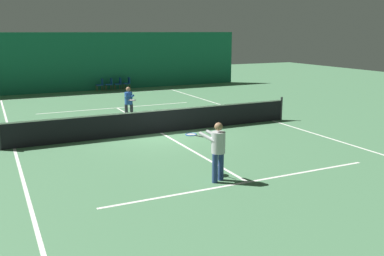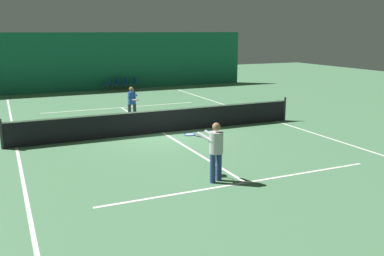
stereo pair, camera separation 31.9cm
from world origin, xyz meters
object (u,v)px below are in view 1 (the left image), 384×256
object	(u,v)px
player_far	(129,101)
courtside_chair_3	(127,82)
courtside_chair_0	(101,84)
courtside_chair_2	(119,83)
player_near	(217,147)
tennis_net	(161,120)
courtside_chair_1	(110,83)

from	to	relation	value
player_far	courtside_chair_3	world-z (taller)	player_far
courtside_chair_0	courtside_chair_2	bearing A→B (deg)	90.00
player_near	courtside_chair_3	distance (m)	19.59
tennis_net	player_near	world-z (taller)	player_near
tennis_net	courtside_chair_1	bearing A→B (deg)	83.64
player_near	courtside_chair_3	bearing A→B (deg)	-32.69
tennis_net	player_far	bearing A→B (deg)	98.24
player_near	courtside_chair_1	bearing A→B (deg)	-28.98
player_near	player_far	size ratio (longest dim) A/B	1.06
courtside_chair_0	courtside_chair_3	distance (m)	1.91
player_far	courtside_chair_1	xyz separation A→B (m)	(1.90, 10.46, -0.42)
player_far	courtside_chair_2	bearing A→B (deg)	174.68
courtside_chair_2	tennis_net	bearing A→B (deg)	-9.05
player_near	tennis_net	bearing A→B (deg)	-29.30
tennis_net	courtside_chair_3	xyz separation A→B (m)	(2.76, 13.33, -0.03)
player_far	courtside_chair_3	distance (m)	10.94
player_far	courtside_chair_3	xyz separation A→B (m)	(3.18, 10.46, -0.42)
courtside_chair_2	courtside_chair_3	size ratio (longest dim) A/B	1.00
player_far	courtside_chair_2	xyz separation A→B (m)	(2.54, 10.46, -0.42)
courtside_chair_1	courtside_chair_2	xyz separation A→B (m)	(0.64, 0.00, 0.00)
player_near	player_far	bearing A→B (deg)	-24.40
courtside_chair_2	player_near	bearing A→B (deg)	-8.37
courtside_chair_3	courtside_chair_2	bearing A→B (deg)	-90.00
player_far	courtside_chair_2	distance (m)	10.77
courtside_chair_3	tennis_net	bearing A→B (deg)	-11.70
player_near	courtside_chair_2	bearing A→B (deg)	-30.84
player_far	courtside_chair_0	xyz separation A→B (m)	(1.26, 10.46, -0.42)
courtside_chair_1	player_near	bearing A→B (deg)	-6.50
courtside_chair_0	tennis_net	bearing A→B (deg)	-3.64
player_near	courtside_chair_2	distance (m)	19.48
courtside_chair_0	courtside_chair_3	world-z (taller)	same
tennis_net	courtside_chair_0	xyz separation A→B (m)	(0.85, 13.33, -0.03)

